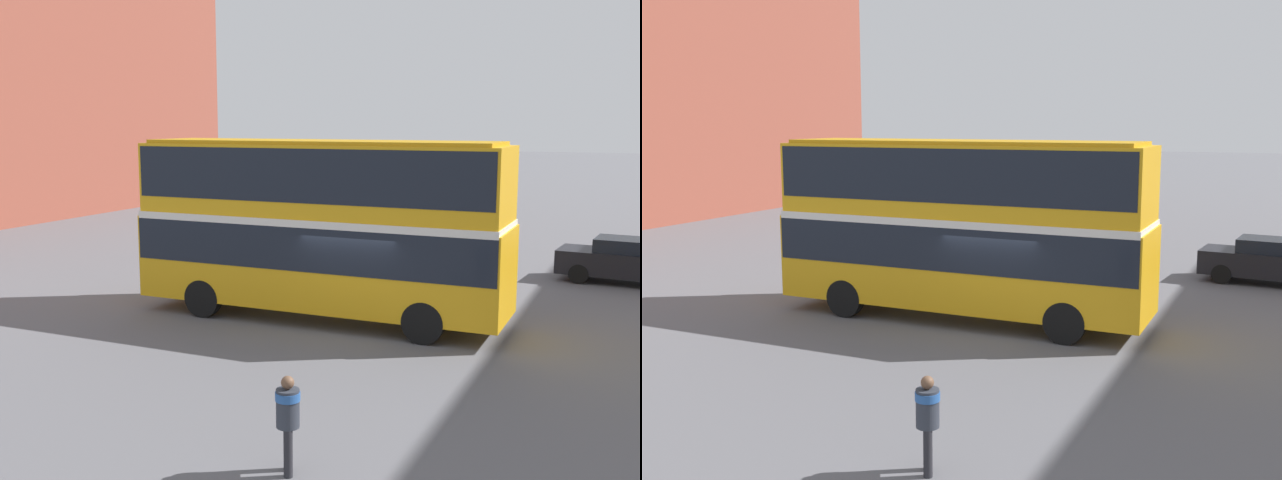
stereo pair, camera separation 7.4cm
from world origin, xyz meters
The scene contains 4 objects.
ground_plane centered at (0.00, 0.00, 0.00)m, with size 240.00×240.00×0.00m, color #5B5B60.
double_decker_bus centered at (-1.30, 0.44, 2.78)m, with size 10.13×2.60×4.86m.
pedestrian_foreground centered at (2.01, -8.08, 0.96)m, with size 0.52×0.52×1.56m.
parked_car_kerb_near centered at (6.11, 8.75, 0.78)m, with size 4.34×2.06×1.52m.
Camera 2 is at (6.97, -17.68, 5.35)m, focal length 42.00 mm.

